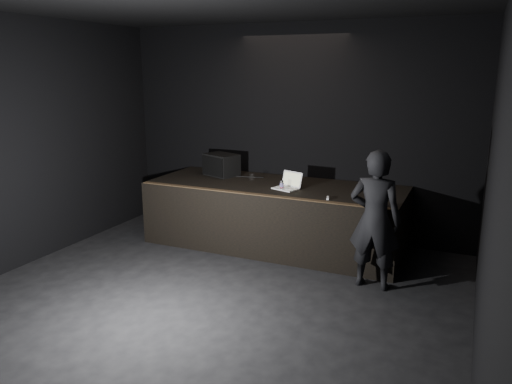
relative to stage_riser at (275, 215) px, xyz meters
The scene contains 11 objects.
ground 2.78m from the stage_riser, 90.00° to the right, with size 7.00×7.00×0.00m, color black.
room_walls 3.13m from the stage_riser, 90.00° to the right, with size 6.10×7.10×3.52m.
stage_riser is the anchor object (origin of this frame).
riser_lip 0.87m from the stage_riser, 90.00° to the right, with size 3.92×0.10×0.01m, color brown.
stage_monitor 1.32m from the stage_riser, 166.16° to the left, with size 0.66×0.57×0.37m.
cable 0.99m from the stage_riser, 161.96° to the left, with size 0.02×0.02×0.91m, color black.
laptop 0.65m from the stage_riser, 29.74° to the right, with size 0.44×0.42×0.25m.
beer_can 0.68m from the stage_riser, 52.59° to the right, with size 0.06×0.06×0.15m.
plastic_cup 0.73m from the stage_riser, 165.10° to the left, with size 0.09×0.09×0.11m, color white.
wii_remote 1.24m from the stage_riser, 27.48° to the right, with size 0.03×0.14×0.03m, color white.
person 2.03m from the stage_riser, 28.52° to the right, with size 0.66×0.43×1.81m, color black.
Camera 1 is at (2.84, -4.36, 2.76)m, focal length 35.00 mm.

